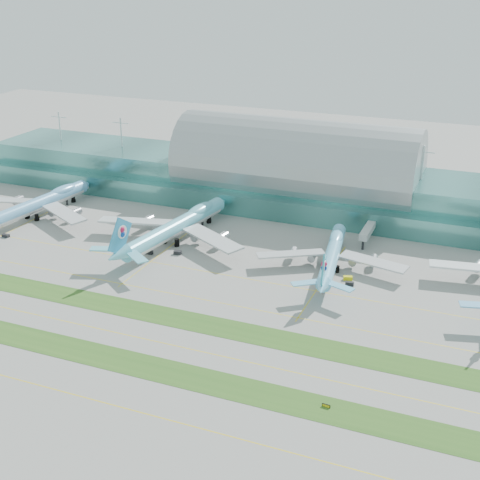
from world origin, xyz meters
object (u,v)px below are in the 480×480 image
at_px(airliner_b, 177,226).
at_px(airliner_c, 332,254).
at_px(taxiway_sign_east, 326,406).
at_px(terminal, 296,178).
at_px(airliner_a, 38,203).

xyz_separation_m(airliner_b, airliner_c, (69.70, -1.32, -1.33)).
bearing_deg(taxiway_sign_east, airliner_c, 108.79).
distance_m(airliner_c, taxiway_sign_east, 92.17).
height_order(terminal, airliner_b, terminal).
distance_m(terminal, airliner_a, 125.67).
distance_m(terminal, taxiway_sign_east, 166.96).
bearing_deg(airliner_a, taxiway_sign_east, -22.36).
bearing_deg(taxiway_sign_east, terminal, 115.45).
bearing_deg(terminal, taxiway_sign_east, -69.34).
relative_size(airliner_a, airliner_c, 1.15).
distance_m(airliner_b, airliner_c, 69.72).
xyz_separation_m(terminal, airliner_b, (-33.25, -65.09, -7.09)).
distance_m(terminal, airliner_c, 76.22).
relative_size(terminal, airliner_c, 4.98).
relative_size(terminal, taxiway_sign_east, 143.04).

